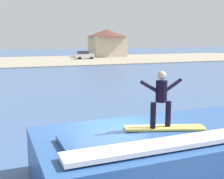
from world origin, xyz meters
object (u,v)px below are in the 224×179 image
at_px(car_far_shore, 84,55).
at_px(house_gabled_white, 107,41).
at_px(surfboard, 165,128).
at_px(surfer, 161,96).
at_px(wave_crest, 173,151).

xyz_separation_m(car_far_shore, house_gabled_white, (7.64, 6.30, 2.86)).
bearing_deg(surfboard, surfer, 174.91).
xyz_separation_m(wave_crest, house_gabled_white, (20.08, 58.07, 3.06)).
bearing_deg(surfboard, house_gabled_white, 70.57).
bearing_deg(surfer, surfboard, -5.09).
distance_m(surfboard, car_far_shore, 53.62).
bearing_deg(wave_crest, surfboard, -152.50).
bearing_deg(car_far_shore, house_gabled_white, 39.51).
relative_size(wave_crest, surfboard, 3.57).
relative_size(surfer, house_gabled_white, 0.17).
bearing_deg(wave_crest, surfer, -158.57).
bearing_deg(surfboard, wave_crest, 27.50).
xyz_separation_m(wave_crest, surfboard, (-0.50, -0.26, 0.86)).
xyz_separation_m(surfboard, car_far_shore, (12.94, 52.03, -0.66)).
bearing_deg(surfboard, car_far_shore, 76.03).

